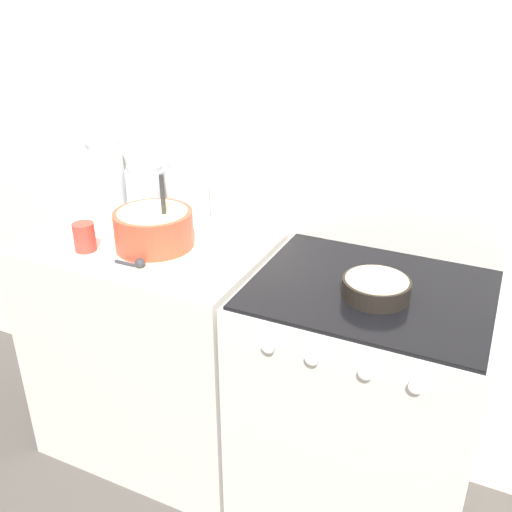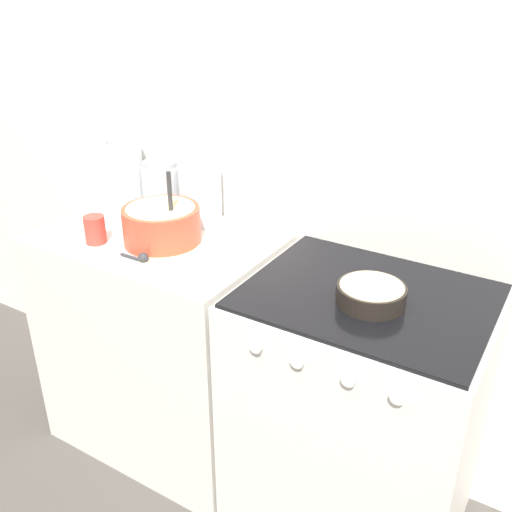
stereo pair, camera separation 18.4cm
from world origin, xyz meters
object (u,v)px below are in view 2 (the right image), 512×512
at_px(baking_pan, 371,294).
at_px(storage_jar_right, 200,195).
at_px(storage_jar_left, 126,176).
at_px(storage_jar_middle, 162,191).
at_px(stove, 356,414).
at_px(tin_can, 95,229).
at_px(mixing_bowl, 161,223).

relative_size(baking_pan, storage_jar_right, 0.80).
xyz_separation_m(baking_pan, storage_jar_left, (-1.18, 0.25, 0.09)).
xyz_separation_m(baking_pan, storage_jar_middle, (-0.99, 0.25, 0.06)).
bearing_deg(stove, storage_jar_middle, 168.18).
xyz_separation_m(storage_jar_left, tin_can, (0.18, -0.36, -0.07)).
bearing_deg(stove, storage_jar_left, 170.09).
bearing_deg(mixing_bowl, storage_jar_left, 148.51).
height_order(baking_pan, tin_can, tin_can).
bearing_deg(storage_jar_right, stove, -14.65).
height_order(stove, baking_pan, baking_pan).
bearing_deg(storage_jar_right, baking_pan, -17.34).
distance_m(baking_pan, storage_jar_right, 0.84).
height_order(mixing_bowl, baking_pan, mixing_bowl).
distance_m(baking_pan, storage_jar_left, 1.21).
relative_size(baking_pan, storage_jar_left, 0.73).
bearing_deg(baking_pan, tin_can, -173.71).
bearing_deg(storage_jar_left, tin_can, -63.58).
bearing_deg(storage_jar_middle, storage_jar_right, 0.00).
relative_size(stove, storage_jar_middle, 4.44).
height_order(mixing_bowl, storage_jar_right, mixing_bowl).
bearing_deg(baking_pan, storage_jar_right, 162.66).
relative_size(mixing_bowl, baking_pan, 1.36).
bearing_deg(tin_can, storage_jar_left, 116.42).
xyz_separation_m(storage_jar_middle, storage_jar_right, (0.19, 0.00, 0.02)).
distance_m(storage_jar_middle, storage_jar_right, 0.19).
xyz_separation_m(stove, storage_jar_middle, (-0.96, 0.20, 0.56)).
xyz_separation_m(storage_jar_right, tin_can, (-0.20, -0.36, -0.06)).
height_order(storage_jar_middle, storage_jar_right, storage_jar_right).
distance_m(mixing_bowl, tin_can, 0.24).
xyz_separation_m(stove, mixing_bowl, (-0.77, -0.03, 0.55)).
relative_size(stove, storage_jar_right, 3.67).
xyz_separation_m(stove, storage_jar_left, (-1.15, 0.20, 0.59)).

